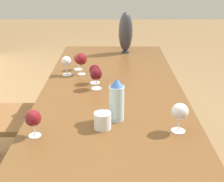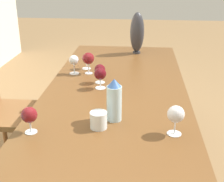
{
  "view_description": "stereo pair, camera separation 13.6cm",
  "coord_description": "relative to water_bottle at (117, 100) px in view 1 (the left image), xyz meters",
  "views": [
    {
      "loc": [
        -1.64,
        -0.01,
        1.46
      ],
      "look_at": [
        -0.09,
        0.0,
        0.82
      ],
      "focal_mm": 50.0,
      "sensor_mm": 36.0,
      "label": 1
    },
    {
      "loc": [
        -1.63,
        -0.14,
        1.46
      ],
      "look_at": [
        -0.09,
        0.0,
        0.82
      ],
      "focal_mm": 50.0,
      "sensor_mm": 36.0,
      "label": 2
    }
  ],
  "objects": [
    {
      "name": "wine_glass_5",
      "position": [
        0.42,
        0.12,
        -0.01
      ],
      "size": [
        0.08,
        0.08,
        0.14
      ],
      "color": "silver",
      "rests_on": "dining_table"
    },
    {
      "name": "dining_table",
      "position": [
        0.23,
        0.02,
        -0.17
      ],
      "size": [
        2.5,
        0.88,
        0.72
      ],
      "color": "brown",
      "rests_on": "ground_plane"
    },
    {
      "name": "water_tumbler",
      "position": [
        -0.09,
        0.07,
        -0.07
      ],
      "size": [
        0.08,
        0.08,
        0.08
      ],
      "color": "silver",
      "rests_on": "dining_table"
    },
    {
      "name": "wine_glass_7",
      "position": [
        -0.12,
        -0.29,
        -0.01
      ],
      "size": [
        0.08,
        0.08,
        0.14
      ],
      "color": "silver",
      "rests_on": "dining_table"
    },
    {
      "name": "wine_glass_1",
      "position": [
        0.51,
        0.14,
        -0.02
      ],
      "size": [
        0.07,
        0.07,
        0.13
      ],
      "color": "silver",
      "rests_on": "dining_table"
    },
    {
      "name": "water_bottle",
      "position": [
        0.0,
        0.0,
        0.0
      ],
      "size": [
        0.08,
        0.08,
        0.22
      ],
      "color": "#ADCCD6",
      "rests_on": "dining_table"
    },
    {
      "name": "wine_glass_2",
      "position": [
        0.69,
        0.24,
        0.0
      ],
      "size": [
        0.08,
        0.08,
        0.15
      ],
      "color": "silver",
      "rests_on": "dining_table"
    },
    {
      "name": "wine_glass_6",
      "position": [
        0.79,
        0.28,
        -0.03
      ],
      "size": [
        0.07,
        0.07,
        0.11
      ],
      "color": "silver",
      "rests_on": "dining_table"
    },
    {
      "name": "wine_glass_0",
      "position": [
        0.68,
        0.35,
        -0.01
      ],
      "size": [
        0.07,
        0.07,
        0.14
      ],
      "color": "silver",
      "rests_on": "dining_table"
    },
    {
      "name": "vase",
      "position": [
        1.26,
        -0.09,
        0.07
      ],
      "size": [
        0.12,
        0.12,
        0.35
      ],
      "color": "#2D2D33",
      "rests_on": "dining_table"
    },
    {
      "name": "wine_glass_3",
      "position": [
        -0.16,
        0.38,
        -0.02
      ],
      "size": [
        0.08,
        0.08,
        0.13
      ],
      "color": "silver",
      "rests_on": "dining_table"
    }
  ]
}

